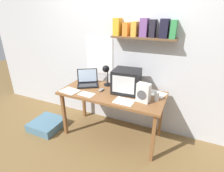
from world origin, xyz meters
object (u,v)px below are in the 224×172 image
crt_monitor (126,81)px  laptop (88,81)px  printed_handout (86,94)px  loose_paper_near_laptop (70,91)px  floor_cushion (47,124)px  juice_glass (157,97)px  desk_lamp (106,72)px  corner_desk (112,96)px  loose_paper_near_monitor (124,101)px  open_notebook (156,94)px  computer_mouse (101,90)px  space_heater (143,93)px

crt_monitor → laptop: 0.67m
printed_handout → loose_paper_near_laptop: same height
floor_cushion → juice_glass: bearing=9.8°
printed_handout → desk_lamp: bearing=71.1°
juice_glass → printed_handout: bearing=-167.4°
corner_desk → printed_handout: bearing=-145.3°
juice_glass → loose_paper_near_monitor: (-0.38, -0.19, -0.06)m
corner_desk → juice_glass: (0.64, 0.00, 0.13)m
crt_monitor → laptop: size_ratio=0.95×
open_notebook → loose_paper_near_laptop: size_ratio=1.04×
computer_mouse → space_heater: bearing=-7.1°
space_heater → open_notebook: size_ratio=0.85×
floor_cushion → space_heater: bearing=7.3°
desk_lamp → loose_paper_near_laptop: bearing=-137.7°
laptop → desk_lamp: bearing=-20.5°
laptop → open_notebook: (1.08, 0.10, -0.06)m
space_heater → loose_paper_near_monitor: size_ratio=0.95×
desk_lamp → laptop: bearing=-169.5°
open_notebook → floor_cushion: (-1.69, -0.52, -0.69)m
corner_desk → loose_paper_near_monitor: loose_paper_near_monitor is taller
loose_paper_near_monitor → juice_glass: bearing=26.7°
open_notebook → loose_paper_near_laptop: bearing=-160.1°
juice_glass → loose_paper_near_laptop: (-1.24, -0.22, -0.06)m
crt_monitor → juice_glass: 0.48m
open_notebook → loose_paper_near_laptop: (-1.20, -0.43, 0.00)m
loose_paper_near_monitor → open_notebook: 0.53m
crt_monitor → loose_paper_near_monitor: bearing=-79.6°
crt_monitor → loose_paper_near_laptop: size_ratio=1.38×
space_heater → loose_paper_near_laptop: bearing=-163.7°
juice_glass → floor_cushion: bearing=-170.2°
loose_paper_near_monitor → floor_cushion: (-1.35, -0.11, -0.69)m
loose_paper_near_monitor → loose_paper_near_laptop: same height
crt_monitor → open_notebook: size_ratio=1.33×
desk_lamp → juice_glass: bearing=-12.4°
laptop → desk_lamp: desk_lamp is taller
floor_cushion → crt_monitor: bearing=17.4°
crt_monitor → desk_lamp: desk_lamp is taller
desk_lamp → floor_cushion: desk_lamp is taller
space_heater → computer_mouse: (-0.65, 0.08, -0.11)m
computer_mouse → open_notebook: 0.80m
space_heater → printed_handout: size_ratio=1.08×
open_notebook → space_heater: bearing=-110.1°
corner_desk → space_heater: space_heater is taller
corner_desk → crt_monitor: (0.18, 0.10, 0.24)m
laptop → juice_glass: bearing=-37.2°
desk_lamp → loose_paper_near_monitor: desk_lamp is taller
juice_glass → computer_mouse: 0.81m
corner_desk → loose_paper_near_laptop: size_ratio=5.25×
printed_handout → computer_mouse: bearing=54.9°
open_notebook → loose_paper_near_laptop: same height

